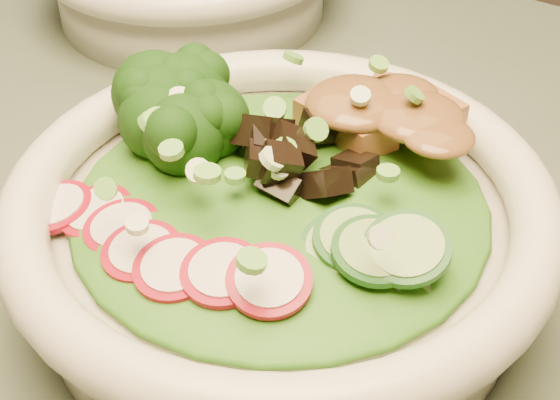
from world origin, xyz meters
The scene contains 10 objects.
dining_table centered at (0.00, 0.00, 0.64)m, with size 1.20×0.80×0.75m.
salad_bowl centered at (0.11, -0.06, 0.79)m, with size 0.30×0.30×0.08m.
lettuce_bed centered at (0.11, -0.06, 0.81)m, with size 0.22×0.22×0.03m, color #175912.
broccoli_florets centered at (0.05, -0.04, 0.83)m, with size 0.09×0.08×0.05m, color black, non-canonical shape.
radish_slices centered at (0.09, -0.13, 0.82)m, with size 0.12×0.04×0.02m, color maroon, non-canonical shape.
cucumber_slices centered at (0.18, -0.08, 0.83)m, with size 0.08×0.08×0.04m, color #88AB5F, non-canonical shape.
mushroom_heap centered at (0.12, -0.04, 0.83)m, with size 0.08×0.08×0.04m, color black, non-canonical shape.
tofu_cubes centered at (0.13, 0.01, 0.83)m, with size 0.10×0.07×0.04m, color #9F6035, non-canonical shape.
peanut_sauce centered at (0.13, 0.01, 0.84)m, with size 0.08×0.06×0.02m, color brown.
scallion_garnish centered at (0.11, -0.06, 0.84)m, with size 0.21×0.21×0.03m, color #6AB841, non-canonical shape.
Camera 1 is at (0.29, -0.32, 1.07)m, focal length 50.00 mm.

